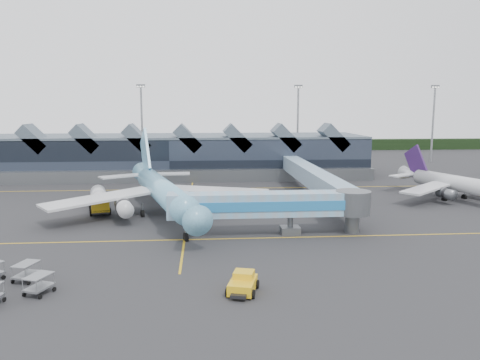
{
  "coord_description": "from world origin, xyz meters",
  "views": [
    {
      "loc": [
        2.49,
        -63.76,
        16.05
      ],
      "look_at": [
        7.99,
        6.89,
        5.0
      ],
      "focal_mm": 35.0,
      "sensor_mm": 36.0,
      "label": 1
    }
  ],
  "objects": [
    {
      "name": "taxi_stripes",
      "position": [
        0.0,
        10.0,
        0.01
      ],
      "size": [
        120.0,
        60.0,
        0.01
      ],
      "color": "gold",
      "rests_on": "ground"
    },
    {
      "name": "fuel_truck",
      "position": [
        -13.94,
        9.48,
        1.95
      ],
      "size": [
        4.87,
        10.41,
        3.48
      ],
      "rotation": [
        0.0,
        0.0,
        0.25
      ],
      "color": "black",
      "rests_on": "ground"
    },
    {
      "name": "terminal",
      "position": [
        -5.07,
        47.35,
        4.88
      ],
      "size": [
        90.0,
        22.25,
        12.52
      ],
      "color": "black",
      "rests_on": "ground"
    },
    {
      "name": "main_airliner",
      "position": [
        -3.84,
        5.79,
        3.77
      ],
      "size": [
        33.43,
        39.27,
        12.83
      ],
      "rotation": [
        0.0,
        0.0,
        0.28
      ],
      "color": "#60A3C3",
      "rests_on": "ground"
    },
    {
      "name": "jet_bridge",
      "position": [
        12.28,
        -6.2,
        3.76
      ],
      "size": [
        25.95,
        4.48,
        5.55
      ],
      "rotation": [
        0.0,
        0.0,
        0.01
      ],
      "color": "#7AABCB",
      "rests_on": "ground"
    },
    {
      "name": "regional_jet",
      "position": [
        46.21,
        13.63,
        2.93
      ],
      "size": [
        23.47,
        26.29,
        9.22
      ],
      "rotation": [
        0.0,
        0.0,
        0.31
      ],
      "color": "silver",
      "rests_on": "ground"
    },
    {
      "name": "light_masts",
      "position": [
        21.0,
        62.8,
        12.49
      ],
      "size": [
        132.4,
        42.56,
        22.45
      ],
      "color": "gray",
      "rests_on": "ground"
    },
    {
      "name": "baggage_carts",
      "position": [
        -15.27,
        -23.11,
        0.96
      ],
      "size": [
        8.27,
        8.51,
        1.7
      ],
      "rotation": [
        0.0,
        0.0,
        -0.38
      ],
      "color": "gray",
      "rests_on": "ground"
    },
    {
      "name": "tree_line_far",
      "position": [
        0.0,
        110.0,
        2.0
      ],
      "size": [
        260.0,
        4.0,
        4.0
      ],
      "primitive_type": "cube",
      "color": "black",
      "rests_on": "ground"
    },
    {
      "name": "pushback_tug",
      "position": [
        5.76,
        -24.88,
        0.78
      ],
      "size": [
        3.23,
        4.26,
        1.73
      ],
      "rotation": [
        0.0,
        0.0,
        -0.27
      ],
      "color": "gold",
      "rests_on": "ground"
    },
    {
      "name": "ground",
      "position": [
        0.0,
        0.0,
        0.0
      ],
      "size": [
        260.0,
        260.0,
        0.0
      ],
      "primitive_type": "plane",
      "color": "#242426",
      "rests_on": "ground"
    }
  ]
}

